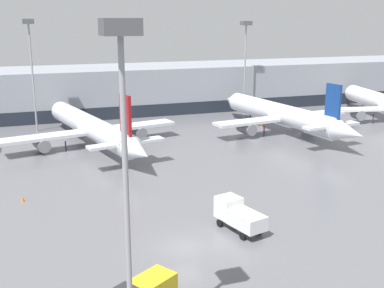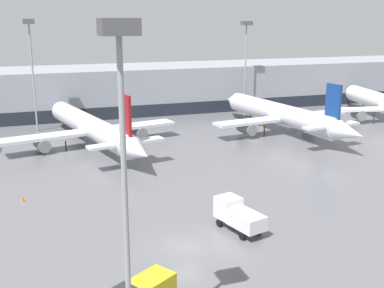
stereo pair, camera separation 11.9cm
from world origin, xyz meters
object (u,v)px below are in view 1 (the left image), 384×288
at_px(service_truck_1, 238,214).
at_px(traffic_cone_1, 23,199).
at_px(apron_light_mast_0, 123,100).
at_px(apron_light_mast_5, 246,41).
at_px(parked_jet_2, 282,115).
at_px(parked_jet_4, 92,128).
at_px(apron_light_mast_6, 30,44).
at_px(traffic_cone_3, 262,125).

relative_size(service_truck_1, traffic_cone_1, 9.31).
height_order(apron_light_mast_0, apron_light_mast_5, apron_light_mast_0).
bearing_deg(traffic_cone_1, service_truck_1, -36.77).
relative_size(parked_jet_2, parked_jet_4, 0.94).
bearing_deg(traffic_cone_1, apron_light_mast_6, 85.70).
distance_m(traffic_cone_1, traffic_cone_3, 45.76).
relative_size(parked_jet_4, apron_light_mast_0, 2.02).
relative_size(parked_jet_4, traffic_cone_3, 48.52).
bearing_deg(parked_jet_2, parked_jet_4, 78.70).
relative_size(parked_jet_4, apron_light_mast_6, 2.02).
bearing_deg(apron_light_mast_5, apron_light_mast_0, -120.07).
distance_m(traffic_cone_1, apron_light_mast_6, 36.14).
height_order(parked_jet_2, service_truck_1, parked_jet_2).
distance_m(parked_jet_4, service_truck_1, 34.97).
height_order(parked_jet_4, apron_light_mast_0, apron_light_mast_0).
relative_size(traffic_cone_1, apron_light_mast_6, 0.03).
xyz_separation_m(parked_jet_2, service_truck_1, (-22.54, -32.12, -1.59)).
relative_size(traffic_cone_3, apron_light_mast_6, 0.04).
xyz_separation_m(parked_jet_4, service_truck_1, (8.20, -33.97, -1.31)).
bearing_deg(service_truck_1, apron_light_mast_0, 121.80).
bearing_deg(service_truck_1, traffic_cone_3, -44.73).
relative_size(traffic_cone_3, apron_light_mast_5, 0.04).
relative_size(parked_jet_2, apron_light_mast_5, 1.95).
bearing_deg(service_truck_1, apron_light_mast_5, -40.41).
bearing_deg(apron_light_mast_0, parked_jet_4, 84.77).
distance_m(parked_jet_4, apron_light_mast_5, 37.75).
bearing_deg(parked_jet_4, parked_jet_2, -105.80).
xyz_separation_m(parked_jet_4, apron_light_mast_5, (32.24, 15.99, 11.40)).
distance_m(apron_light_mast_0, apron_light_mast_6, 60.00).
bearing_deg(apron_light_mast_6, service_truck_1, -71.48).
bearing_deg(apron_light_mast_5, parked_jet_2, -94.81).
relative_size(parked_jet_2, traffic_cone_3, 45.83).
relative_size(parked_jet_2, traffic_cone_1, 58.77).
relative_size(parked_jet_4, traffic_cone_1, 62.22).
bearing_deg(traffic_cone_3, traffic_cone_1, -149.46).
distance_m(apron_light_mast_5, apron_light_mast_6, 39.82).
bearing_deg(apron_light_mast_6, apron_light_mast_5, 4.66).
bearing_deg(apron_light_mast_5, traffic_cone_3, -101.91).
height_order(parked_jet_2, traffic_cone_3, parked_jet_2).
height_order(traffic_cone_3, apron_light_mast_6, apron_light_mast_6).
relative_size(apron_light_mast_5, apron_light_mast_6, 0.98).
relative_size(apron_light_mast_0, apron_light_mast_5, 1.02).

